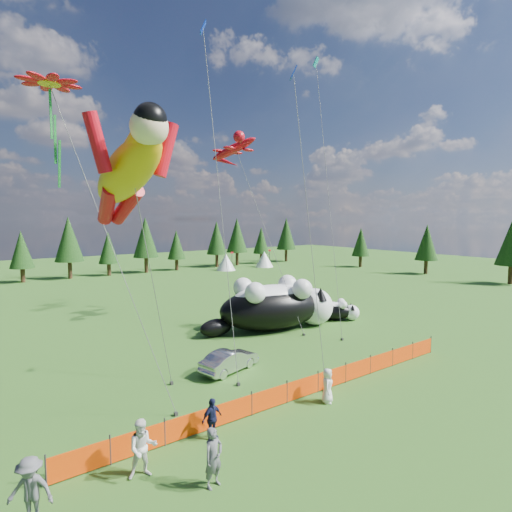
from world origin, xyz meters
The scene contains 18 objects.
ground centered at (0.00, 0.00, 0.00)m, with size 160.00×160.00×0.00m, color #0F3B0A.
safety_fence centered at (0.00, -3.00, 0.50)m, with size 22.06×0.06×1.10m.
tree_line centered at (0.00, 45.00, 4.00)m, with size 90.00×4.00×8.00m, color black, non-canonical shape.
festival_tents centered at (11.00, 40.00, 1.40)m, with size 50.00×3.20×2.80m, color white, non-canonical shape.
cat_large centered at (6.48, 7.09, 1.90)m, with size 10.99×5.59×4.01m.
cat_small centered at (12.19, 6.47, 0.84)m, with size 4.12×3.60×1.76m.
car centered at (-1.07, 1.90, 0.61)m, with size 1.29×3.70×1.22m, color silver.
spectator_a centered at (-6.64, -6.06, 0.97)m, with size 0.71×0.46×1.94m, color #555559.
spectator_b centered at (-8.30, -4.27, 0.98)m, with size 0.95×0.56×1.96m, color silver.
spectator_c centered at (-5.31, -3.60, 0.81)m, with size 0.95×0.49×1.62m, color #161A3C.
spectator_d centered at (-11.58, -4.45, 0.97)m, with size 1.26×0.65×1.95m, color #555559.
spectator_e centered at (0.59, -4.03, 0.81)m, with size 0.79×0.51×1.61m, color silver.
superhero_kite centered at (-7.95, -2.57, 10.21)m, with size 6.09×7.46×13.13m.
gecko_kite centered at (6.76, 13.64, 14.67)m, with size 5.92×12.80×17.15m.
flower_kite centered at (-9.45, 2.66, 14.10)m, with size 5.17×5.15×15.10m.
diamond_kite_a centered at (-1.14, 4.21, 18.20)m, with size 1.03×5.11×20.26m.
diamond_kite_b centered at (12.43, 9.13, 20.97)m, with size 4.89×7.81×23.54m.
diamond_kite_c centered at (2.02, 0.05, 15.36)m, with size 1.05×3.96×17.10m.
Camera 1 is at (-12.57, -16.62, 8.53)m, focal length 28.00 mm.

